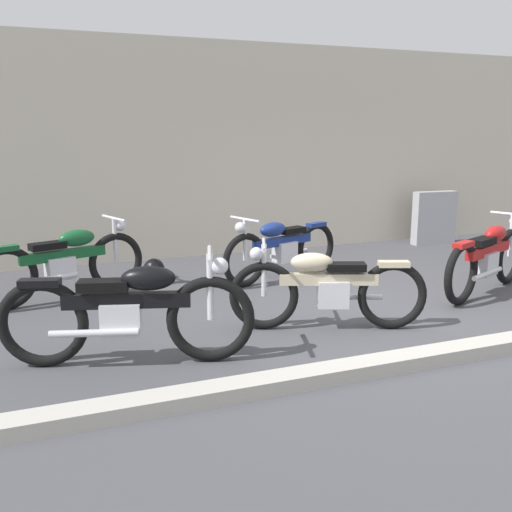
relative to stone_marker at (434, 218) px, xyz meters
The scene contains 10 objects.
ground_plane 4.55m from the stone_marker, 136.82° to the right, with size 40.00×40.00×0.00m, color #47474C.
building_wall 3.59m from the stone_marker, 167.97° to the left, with size 18.00×0.30×3.36m, color beige.
curb_strip 5.60m from the stone_marker, 126.28° to the right, with size 18.00×0.24×0.12m, color #B7B2A8.
stone_marker is the anchor object (origin of this frame).
helmet 5.24m from the stone_marker, behind, with size 0.29×0.29×0.29m, color black.
motorcycle_red 3.27m from the stone_marker, 116.99° to the right, with size 1.97×1.01×0.95m.
motorcycle_blue 3.81m from the stone_marker, 159.79° to the right, with size 1.94×0.85×0.91m.
motorcycle_black 6.97m from the stone_marker, 149.37° to the right, with size 2.13×0.87×0.98m.
motorcycle_cream 5.22m from the stone_marker, 139.84° to the right, with size 1.90×0.91×0.90m.
motorcycle_green 6.48m from the stone_marker, 168.93° to the right, with size 2.01×0.88×0.94m.
Camera 1 is at (-3.45, -5.29, 1.99)m, focal length 40.95 mm.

